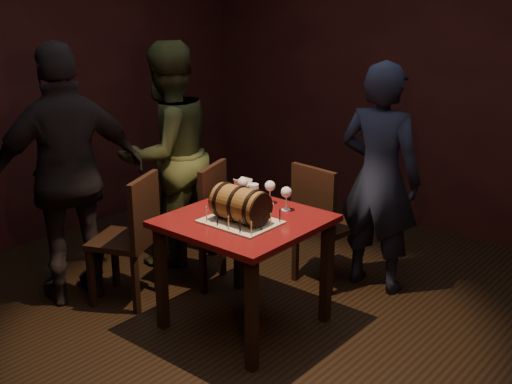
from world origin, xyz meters
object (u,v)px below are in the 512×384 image
(barrel_cake, at_px, (240,204))
(pint_of_ale, at_px, (253,195))
(wine_glass_right, at_px, (286,193))
(chair_left_front, at_px, (133,232))
(person_left_front, at_px, (69,176))
(chair_left_rear, at_px, (201,217))
(person_left_rear, at_px, (167,155))
(wine_glass_mid, at_px, (270,187))
(chair_back, at_px, (322,219))
(person_back, at_px, (379,178))
(pub_table, at_px, (244,234))
(wine_glass_left, at_px, (243,183))

(barrel_cake, bearing_deg, pint_of_ale, 115.96)
(wine_glass_right, bearing_deg, chair_left_front, -150.23)
(chair_left_front, bearing_deg, person_left_front, -150.04)
(chair_left_rear, xyz_separation_m, person_left_rear, (-0.51, 0.16, 0.36))
(wine_glass_mid, bearing_deg, chair_back, 79.22)
(chair_back, distance_m, person_left_front, 1.81)
(person_back, bearing_deg, wine_glass_right, 67.82)
(pint_of_ale, bearing_deg, wine_glass_mid, 60.54)
(pub_table, relative_size, person_left_rear, 0.51)
(wine_glass_left, relative_size, wine_glass_right, 1.00)
(chair_back, bearing_deg, pub_table, -93.04)
(wine_glass_left, distance_m, wine_glass_mid, 0.20)
(pint_of_ale, bearing_deg, wine_glass_right, 16.59)
(barrel_cake, relative_size, chair_back, 0.42)
(chair_left_rear, bearing_deg, chair_left_front, -106.32)
(pub_table, relative_size, wine_glass_left, 5.59)
(wine_glass_mid, relative_size, person_left_front, 0.09)
(chair_left_front, bearing_deg, wine_glass_mid, 36.67)
(person_back, bearing_deg, chair_back, 32.92)
(pint_of_ale, bearing_deg, person_back, 60.69)
(chair_left_front, bearing_deg, chair_back, 51.11)
(chair_back, height_order, person_back, person_back)
(pint_of_ale, bearing_deg, wine_glass_left, 160.11)
(pint_of_ale, relative_size, person_left_rear, 0.09)
(wine_glass_mid, distance_m, person_left_rear, 1.13)
(chair_left_rear, xyz_separation_m, person_left_front, (-0.52, -0.73, 0.39))
(wine_glass_right, relative_size, person_left_rear, 0.09)
(wine_glass_left, height_order, pint_of_ale, wine_glass_left)
(pint_of_ale, relative_size, chair_back, 0.16)
(wine_glass_mid, height_order, chair_back, chair_back)
(barrel_cake, height_order, wine_glass_left, barrel_cake)
(wine_glass_mid, height_order, chair_left_rear, chair_left_rear)
(pub_table, xyz_separation_m, person_left_front, (-1.18, -0.46, 0.27))
(chair_left_rear, bearing_deg, person_left_front, -125.52)
(pub_table, bearing_deg, person_back, 71.10)
(wine_glass_right, distance_m, person_left_front, 1.50)
(person_left_front, bearing_deg, pint_of_ale, 140.82)
(chair_left_rear, bearing_deg, pint_of_ale, -5.94)
(barrel_cake, height_order, wine_glass_right, barrel_cake)
(pub_table, xyz_separation_m, chair_back, (0.04, 0.82, -0.12))
(wine_glass_left, xyz_separation_m, wine_glass_right, (0.36, 0.02, 0.00))
(barrel_cake, distance_m, chair_left_front, 0.93)
(wine_glass_left, relative_size, chair_left_front, 0.17)
(barrel_cake, xyz_separation_m, wine_glass_right, (0.08, 0.36, -0.00))
(wine_glass_mid, relative_size, chair_left_front, 0.17)
(wine_glass_left, relative_size, person_left_rear, 0.09)
(wine_glass_mid, bearing_deg, wine_glass_right, -12.68)
(chair_back, height_order, person_left_front, person_left_front)
(barrel_cake, relative_size, pint_of_ale, 2.63)
(wine_glass_right, relative_size, chair_left_front, 0.17)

